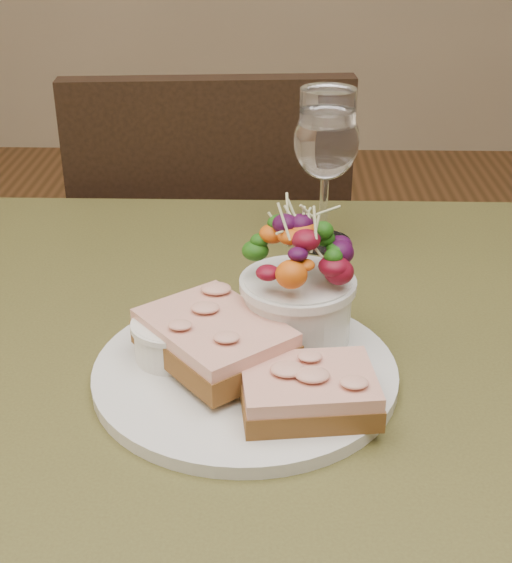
{
  "coord_description": "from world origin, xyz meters",
  "views": [
    {
      "loc": [
        0.02,
        -0.62,
        1.15
      ],
      "look_at": [
        0.0,
        0.03,
        0.81
      ],
      "focal_mm": 50.0,
      "sensor_mm": 36.0,
      "label": 1
    }
  ],
  "objects_px": {
    "dinner_plate": "(245,372)",
    "wine_glass": "(326,146)",
    "salad_bowl": "(298,281)",
    "chair_far": "(216,372)",
    "sandwich_back": "(214,338)",
    "sandwich_front": "(309,391)",
    "ramekin": "(172,338)",
    "cafe_table": "(253,442)"
  },
  "relations": [
    {
      "from": "sandwich_back",
      "to": "wine_glass",
      "type": "height_order",
      "value": "wine_glass"
    },
    {
      "from": "sandwich_front",
      "to": "sandwich_back",
      "type": "distance_m",
      "value": 0.1
    },
    {
      "from": "cafe_table",
      "to": "chair_far",
      "type": "xyz_separation_m",
      "value": [
        -0.09,
        0.65,
        -0.36
      ]
    },
    {
      "from": "dinner_plate",
      "to": "chair_far",
      "type": "bearing_deg",
      "value": 97.13
    },
    {
      "from": "ramekin",
      "to": "wine_glass",
      "type": "xyz_separation_m",
      "value": [
        0.15,
        0.28,
        0.09
      ]
    },
    {
      "from": "sandwich_back",
      "to": "cafe_table",
      "type": "bearing_deg",
      "value": 93.68
    },
    {
      "from": "sandwich_front",
      "to": "ramekin",
      "type": "height_order",
      "value": "ramekin"
    },
    {
      "from": "sandwich_front",
      "to": "salad_bowl",
      "type": "xyz_separation_m",
      "value": [
        -0.01,
        0.11,
        0.04
      ]
    },
    {
      "from": "wine_glass",
      "to": "salad_bowl",
      "type": "bearing_deg",
      "value": -98.65
    },
    {
      "from": "cafe_table",
      "to": "dinner_plate",
      "type": "relative_size",
      "value": 2.97
    },
    {
      "from": "ramekin",
      "to": "wine_glass",
      "type": "height_order",
      "value": "wine_glass"
    },
    {
      "from": "dinner_plate",
      "to": "salad_bowl",
      "type": "height_order",
      "value": "salad_bowl"
    },
    {
      "from": "chair_far",
      "to": "cafe_table",
      "type": "bearing_deg",
      "value": 93.43
    },
    {
      "from": "chair_far",
      "to": "salad_bowl",
      "type": "relative_size",
      "value": 7.09
    },
    {
      "from": "chair_far",
      "to": "dinner_plate",
      "type": "xyz_separation_m",
      "value": [
        0.09,
        -0.69,
        0.46
      ]
    },
    {
      "from": "sandwich_front",
      "to": "ramekin",
      "type": "xyz_separation_m",
      "value": [
        -0.12,
        0.07,
        0.0
      ]
    },
    {
      "from": "salad_bowl",
      "to": "wine_glass",
      "type": "relative_size",
      "value": 0.73
    },
    {
      "from": "ramekin",
      "to": "chair_far",
      "type": "bearing_deg",
      "value": 91.73
    },
    {
      "from": "cafe_table",
      "to": "sandwich_back",
      "type": "xyz_separation_m",
      "value": [
        -0.03,
        -0.03,
        0.14
      ]
    },
    {
      "from": "dinner_plate",
      "to": "sandwich_back",
      "type": "bearing_deg",
      "value": 168.4
    },
    {
      "from": "sandwich_back",
      "to": "salad_bowl",
      "type": "xyz_separation_m",
      "value": [
        0.07,
        0.05,
        0.03
      ]
    },
    {
      "from": "ramekin",
      "to": "wine_glass",
      "type": "bearing_deg",
      "value": 61.82
    },
    {
      "from": "ramekin",
      "to": "salad_bowl",
      "type": "bearing_deg",
      "value": 18.43
    },
    {
      "from": "cafe_table",
      "to": "dinner_plate",
      "type": "xyz_separation_m",
      "value": [
        -0.01,
        -0.04,
        0.11
      ]
    },
    {
      "from": "sandwich_front",
      "to": "cafe_table",
      "type": "bearing_deg",
      "value": 110.05
    },
    {
      "from": "dinner_plate",
      "to": "sandwich_back",
      "type": "height_order",
      "value": "sandwich_back"
    },
    {
      "from": "sandwich_back",
      "to": "wine_glass",
      "type": "bearing_deg",
      "value": 119.7
    },
    {
      "from": "sandwich_back",
      "to": "salad_bowl",
      "type": "height_order",
      "value": "salad_bowl"
    },
    {
      "from": "dinner_plate",
      "to": "ramekin",
      "type": "distance_m",
      "value": 0.07
    },
    {
      "from": "chair_far",
      "to": "wine_glass",
      "type": "bearing_deg",
      "value": 108.53
    },
    {
      "from": "dinner_plate",
      "to": "salad_bowl",
      "type": "xyz_separation_m",
      "value": [
        0.05,
        0.05,
        0.07
      ]
    },
    {
      "from": "dinner_plate",
      "to": "wine_glass",
      "type": "xyz_separation_m",
      "value": [
        0.08,
        0.29,
        0.12
      ]
    },
    {
      "from": "sandwich_front",
      "to": "salad_bowl",
      "type": "distance_m",
      "value": 0.12
    },
    {
      "from": "cafe_table",
      "to": "chair_far",
      "type": "relative_size",
      "value": 0.89
    },
    {
      "from": "chair_far",
      "to": "salad_bowl",
      "type": "bearing_deg",
      "value": 97.17
    },
    {
      "from": "cafe_table",
      "to": "chair_far",
      "type": "distance_m",
      "value": 0.75
    },
    {
      "from": "dinner_plate",
      "to": "ramekin",
      "type": "relative_size",
      "value": 4.02
    },
    {
      "from": "cafe_table",
      "to": "sandwich_front",
      "type": "bearing_deg",
      "value": -63.15
    },
    {
      "from": "chair_far",
      "to": "sandwich_back",
      "type": "height_order",
      "value": "chair_far"
    },
    {
      "from": "dinner_plate",
      "to": "ramekin",
      "type": "bearing_deg",
      "value": 167.45
    },
    {
      "from": "cafe_table",
      "to": "ramekin",
      "type": "xyz_separation_m",
      "value": [
        -0.07,
        -0.02,
        0.13
      ]
    },
    {
      "from": "dinner_plate",
      "to": "wine_glass",
      "type": "relative_size",
      "value": 1.54
    }
  ]
}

